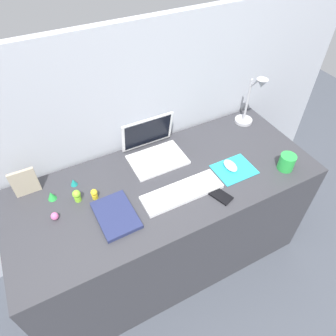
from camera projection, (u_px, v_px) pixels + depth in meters
name	position (u px, v px, depth m)	size (l,w,h in m)	color
ground_plane	(166.00, 254.00, 2.10)	(6.00, 6.00, 0.00)	#474C56
back_wall	(138.00, 144.00, 1.83)	(2.82, 0.05, 1.42)	#B2B7C1
desk	(166.00, 222.00, 1.84)	(1.62, 0.66, 0.74)	#38383D
laptop	(153.00, 147.00, 1.68)	(0.30, 0.25, 0.21)	white
keyboard	(182.00, 192.00, 1.51)	(0.41, 0.13, 0.02)	white
mousepad	(234.00, 169.00, 1.63)	(0.21, 0.17, 0.00)	#28B7CC
mouse	(230.00, 166.00, 1.62)	(0.06, 0.10, 0.03)	white
cell_phone	(219.00, 195.00, 1.50)	(0.06, 0.13, 0.01)	black
desk_lamp	(251.00, 103.00, 1.80)	(0.11, 0.17, 0.35)	#B7B7BC
notebook_pad	(116.00, 215.00, 1.41)	(0.17, 0.24, 0.02)	navy
picture_frame	(25.00, 182.00, 1.47)	(0.12, 0.02, 0.15)	#B2A58C
coffee_mug	(287.00, 162.00, 1.61)	(0.08, 0.08, 0.09)	green
toy_figurine_green	(51.00, 196.00, 1.48)	(0.04, 0.04, 0.05)	green
toy_figurine_pink	(55.00, 216.00, 1.39)	(0.03, 0.03, 0.04)	pink
toy_figurine_teal	(74.00, 182.00, 1.54)	(0.04, 0.04, 0.04)	teal
toy_figurine_yellow	(94.00, 194.00, 1.47)	(0.03, 0.03, 0.06)	yellow
toy_figurine_lime	(77.00, 195.00, 1.46)	(0.04, 0.04, 0.07)	#8CDB33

